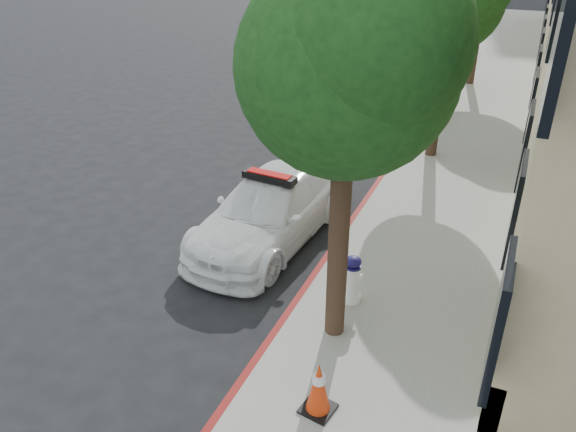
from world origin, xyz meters
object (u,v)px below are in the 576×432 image
Objects in this scene: fire_hydrant at (352,279)px; traffic_cone at (319,387)px; parked_car_far at (445,42)px; police_car at (270,210)px; parked_car_mid at (400,92)px.

fire_hydrant reaches higher than traffic_cone.
parked_car_far is 22.37m from traffic_cone.
police_car is 1.07× the size of parked_car_far.
traffic_cone is at bearing -89.22° from parked_car_far.
fire_hydrant is at bearing 97.50° from traffic_cone.
parked_car_far is at bearing 95.43° from traffic_cone.
parked_car_far reaches higher than traffic_cone.
parked_car_mid is 9.26m from parked_car_far.
parked_car_mid is at bearing 98.87° from traffic_cone.
police_car is 1.02× the size of parked_car_mid.
parked_car_far is (0.43, 18.25, 0.06)m from police_car.
police_car is 2.72m from fire_hydrant.
traffic_cone is at bearing -74.64° from fire_hydrant.
traffic_cone is (2.55, -4.02, -0.12)m from police_car.
parked_car_far is at bearing 103.03° from fire_hydrant.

